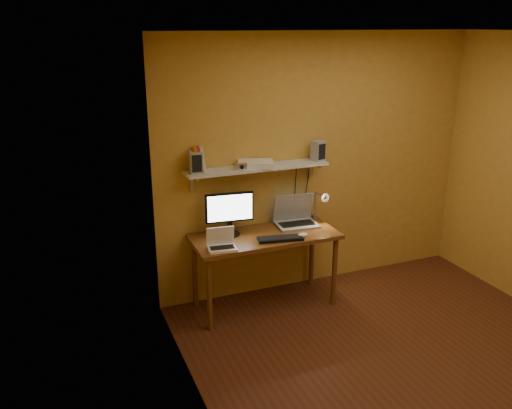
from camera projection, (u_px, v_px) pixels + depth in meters
name	position (u px, v px, depth m)	size (l,w,h in m)	color
room	(418.00, 212.00, 4.11)	(3.44, 3.24, 2.64)	#4F2914
desk	(265.00, 243.00, 5.18)	(1.40, 0.60, 0.75)	brown
wall_shelf	(257.00, 168.00, 5.13)	(1.40, 0.25, 0.21)	silver
monitor	(229.00, 211.00, 5.08)	(0.46, 0.21, 0.42)	black
laptop	(295.00, 217.00, 5.40)	(0.43, 0.32, 0.30)	#919498
netbook	(221.00, 243.00, 4.83)	(0.27, 0.21, 0.19)	white
keyboard	(280.00, 239.00, 5.03)	(0.42, 0.14, 0.02)	black
mouse	(302.00, 235.00, 5.10)	(0.10, 0.07, 0.04)	white
desk_lamp	(321.00, 202.00, 5.43)	(0.09, 0.23, 0.38)	silver
speaker_left	(196.00, 162.00, 4.87)	(0.11, 0.11, 0.20)	#919498
speaker_right	(318.00, 151.00, 5.31)	(0.11, 0.11, 0.20)	#919498
books	(200.00, 159.00, 4.91)	(0.14, 0.16, 0.23)	#C96F00
shelf_camera	(241.00, 167.00, 4.99)	(0.11, 0.05, 0.06)	silver
router	(255.00, 164.00, 5.10)	(0.33, 0.22, 0.06)	white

